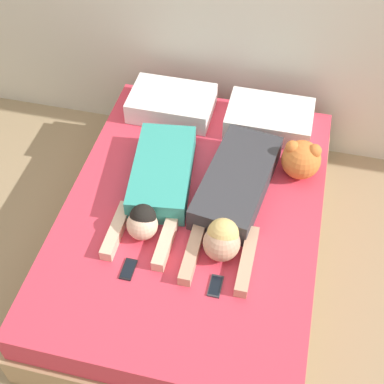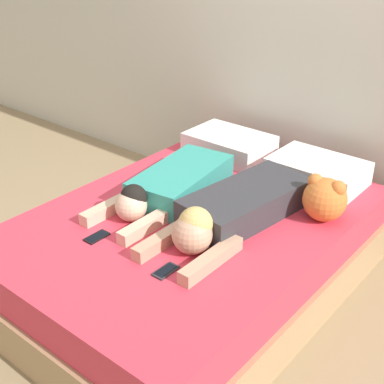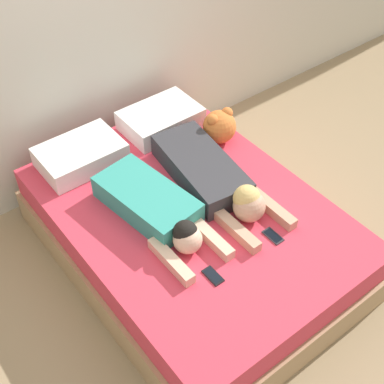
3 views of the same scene
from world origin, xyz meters
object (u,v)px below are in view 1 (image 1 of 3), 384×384
person_left (158,185)px  person_right (233,198)px  pillow_head_right (269,118)px  cell_phone_left (128,269)px  bed (192,233)px  plush_toy (301,159)px  cell_phone_right (215,286)px  pillow_head_left (172,103)px

person_left → person_right: (0.47, -0.00, 0.01)m
pillow_head_right → cell_phone_left: size_ratio=4.21×
bed → cell_phone_left: cell_phone_left is taller
bed → pillow_head_right: (0.35, 0.83, 0.32)m
bed → plush_toy: plush_toy is taller
cell_phone_right → pillow_head_left: bearing=114.0°
person_left → pillow_head_right: bearing=53.1°
pillow_head_left → pillow_head_right: (0.69, 0.00, 0.00)m
person_left → cell_phone_right: bearing=-49.8°
pillow_head_left → cell_phone_right: 1.46m
person_left → cell_phone_right: person_left is taller
person_left → plush_toy: size_ratio=3.95×
plush_toy → pillow_head_right: bearing=122.2°
bed → pillow_head_right: bearing=67.5°
plush_toy → bed: bearing=-143.5°
cell_phone_right → plush_toy: plush_toy is taller
pillow_head_left → cell_phone_left: size_ratio=4.21×
bed → pillow_head_right: pillow_head_right is taller
pillow_head_right → plush_toy: bearing=-57.8°
cell_phone_left → plush_toy: (0.83, 0.95, 0.13)m
person_right → plush_toy: (0.36, 0.38, 0.04)m
bed → cell_phone_left: bearing=-115.3°
pillow_head_left → person_right: person_right is taller
bed → cell_phone_right: size_ratio=15.97×
pillow_head_left → pillow_head_right: same height
bed → person_left: 0.41m
person_left → pillow_head_left: bearing=98.5°
person_left → person_right: size_ratio=0.89×
person_left → cell_phone_right: (0.48, -0.57, -0.08)m
person_left → person_right: person_right is taller
pillow_head_left → cell_phone_right: (0.59, -1.33, -0.07)m
pillow_head_left → cell_phone_right: pillow_head_left is taller
cell_phone_right → person_left: bearing=130.2°
person_right → bed: bearing=-164.9°
bed → person_right: 0.41m
bed → person_right: person_right is taller
pillow_head_right → bed: bearing=-112.5°
pillow_head_right → person_right: bearing=-98.2°
person_right → cell_phone_left: (-0.47, -0.57, -0.08)m
pillow_head_left → person_right: (0.58, -0.77, 0.01)m
person_right → cell_phone_right: (0.01, -0.56, -0.08)m
person_left → plush_toy: plush_toy is taller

